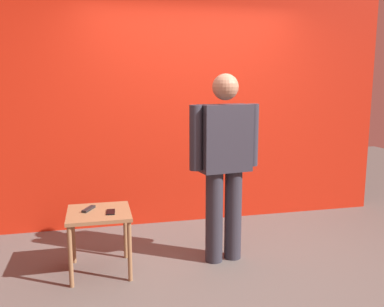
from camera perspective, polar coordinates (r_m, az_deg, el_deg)
ground_plane at (r=3.70m, az=5.16°, el=-16.18°), size 12.00×12.00×0.00m
back_wall_red at (r=4.76m, az=-0.30°, el=6.62°), size 4.73×0.12×2.71m
standing_person at (r=3.66m, az=4.54°, el=-0.70°), size 0.68×0.29×1.70m
side_table at (r=3.62m, az=-12.81°, el=-9.08°), size 0.53×0.53×0.54m
cell_phone at (r=3.54m, az=-11.26°, el=-7.99°), size 0.08×0.15×0.01m
tv_remote at (r=3.65m, az=-14.21°, el=-7.50°), size 0.12×0.17×0.02m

